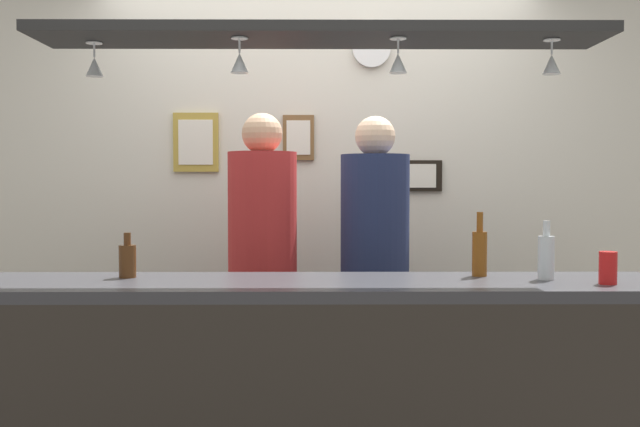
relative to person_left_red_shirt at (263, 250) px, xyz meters
name	(u,v)px	position (x,y,z in m)	size (l,w,h in m)	color
back_wall	(319,194)	(0.28, 0.66, 0.27)	(4.40, 0.06, 2.60)	silver
bar_counter	(321,373)	(0.28, -0.94, -0.36)	(2.70, 0.55, 0.99)	#38383D
overhead_glass_rack	(321,35)	(0.28, -0.74, 0.91)	(2.20, 0.36, 0.04)	black
hanging_wineglass_far_left	(94,66)	(-0.60, -0.70, 0.79)	(0.07, 0.07, 0.13)	silver
hanging_wineglass_left	(240,62)	(-0.03, -0.80, 0.79)	(0.07, 0.07, 0.13)	silver
hanging_wineglass_center_left	(398,62)	(0.58, -0.80, 0.79)	(0.07, 0.07, 0.13)	silver
hanging_wineglass_center	(552,63)	(1.17, -0.77, 0.79)	(0.07, 0.07, 0.13)	silver
person_left_red_shirt	(263,250)	(0.00, 0.00, 0.00)	(0.34, 0.34, 1.71)	#2D334C
person_middle_navy_shirt	(375,252)	(0.56, 0.00, -0.01)	(0.34, 0.34, 1.69)	#2D334C
bottle_beer_amber_tall	(480,251)	(0.93, -0.65, 0.06)	(0.06, 0.06, 0.26)	brown
bottle_beer_brown_stubby	(127,260)	(-0.49, -0.69, 0.03)	(0.07, 0.07, 0.18)	#512D14
bottle_soda_clear	(546,256)	(1.16, -0.76, 0.05)	(0.06, 0.06, 0.23)	silver
drink_can	(608,268)	(1.35, -0.88, 0.02)	(0.07, 0.07, 0.12)	red
picture_frame_caricature	(196,142)	(-0.43, 0.62, 0.57)	(0.26, 0.02, 0.34)	#B29338
picture_frame_lower_pair	(416,176)	(0.85, 0.62, 0.37)	(0.30, 0.02, 0.18)	black
picture_frame_crest	(298,138)	(0.16, 0.62, 0.59)	(0.18, 0.02, 0.26)	brown
wall_clock	(372,48)	(0.59, 0.61, 1.11)	(0.22, 0.22, 0.03)	white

